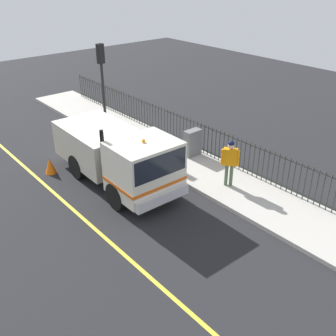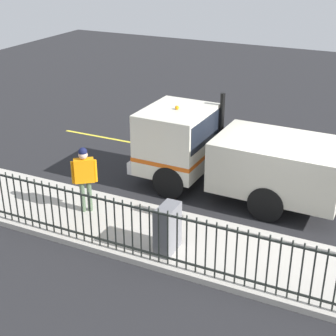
% 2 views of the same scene
% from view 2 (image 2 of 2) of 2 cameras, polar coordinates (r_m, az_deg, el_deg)
% --- Properties ---
extents(ground_plane, '(44.04, 44.04, 0.00)m').
position_cam_2_polar(ground_plane, '(14.16, 12.78, -4.67)').
color(ground_plane, '#232326').
rests_on(ground_plane, ground).
extents(sidewalk_slab, '(2.51, 20.02, 0.15)m').
position_cam_2_polar(sidewalk_slab, '(11.88, 9.62, -10.14)').
color(sidewalk_slab, '#B7B2A8').
rests_on(sidewalk_slab, ground).
extents(lane_marking, '(0.12, 18.02, 0.01)m').
position_cam_2_polar(lane_marking, '(16.43, 14.95, -0.66)').
color(lane_marking, yellow).
rests_on(lane_marking, ground).
extents(work_truck, '(2.35, 5.90, 2.64)m').
position_cam_2_polar(work_truck, '(14.35, 6.38, 1.89)').
color(work_truck, silver).
rests_on(work_truck, ground).
extents(worker_standing, '(0.48, 0.55, 1.79)m').
position_cam_2_polar(worker_standing, '(13.19, -9.35, -0.54)').
color(worker_standing, orange).
rests_on(worker_standing, sidewalk_slab).
extents(iron_fence, '(0.04, 17.05, 1.35)m').
position_cam_2_polar(iron_fence, '(10.60, 8.19, -9.81)').
color(iron_fence, '#2D332D').
rests_on(iron_fence, sidewalk_slab).
extents(utility_cabinet, '(0.75, 0.37, 1.14)m').
position_cam_2_polar(utility_cabinet, '(11.62, -0.05, -6.83)').
color(utility_cabinet, slate).
rests_on(utility_cabinet, sidewalk_slab).
extents(traffic_cone, '(0.45, 0.45, 0.64)m').
position_cam_2_polar(traffic_cone, '(15.65, 17.34, -0.98)').
color(traffic_cone, orange).
rests_on(traffic_cone, ground).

